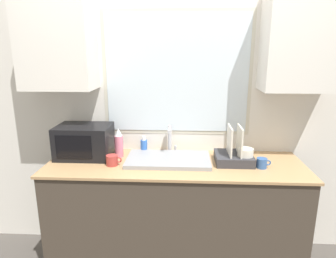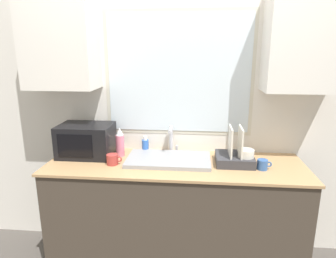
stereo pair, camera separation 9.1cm
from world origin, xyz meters
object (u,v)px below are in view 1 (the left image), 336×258
at_px(spray_bottle, 119,143).
at_px(mug_near_sink, 112,160).
at_px(dish_rack, 235,155).
at_px(soap_bottle, 144,146).
at_px(microwave, 84,141).
at_px(faucet, 170,137).

relative_size(spray_bottle, mug_near_sink, 2.02).
bearing_deg(mug_near_sink, spray_bottle, 86.48).
distance_m(dish_rack, spray_bottle, 0.94).
xyz_separation_m(dish_rack, soap_bottle, (-0.74, 0.20, -0.00)).
relative_size(microwave, soap_bottle, 2.99).
xyz_separation_m(microwave, soap_bottle, (0.47, 0.13, -0.07)).
distance_m(soap_bottle, mug_near_sink, 0.37).
relative_size(dish_rack, soap_bottle, 2.01).
relative_size(faucet, spray_bottle, 0.98).
xyz_separation_m(microwave, spray_bottle, (0.28, 0.01, -0.02)).
bearing_deg(microwave, faucet, 10.15).
height_order(microwave, mug_near_sink, microwave).
distance_m(microwave, mug_near_sink, 0.34).
xyz_separation_m(dish_rack, spray_bottle, (-0.93, 0.09, 0.05)).
bearing_deg(spray_bottle, soap_bottle, 30.91).
relative_size(spray_bottle, soap_bottle, 1.67).
bearing_deg(faucet, soap_bottle, 179.23).
xyz_separation_m(spray_bottle, mug_near_sink, (-0.01, -0.19, -0.08)).
bearing_deg(spray_bottle, dish_rack, -5.56).
distance_m(faucet, dish_rack, 0.56).
distance_m(microwave, soap_bottle, 0.49).
height_order(dish_rack, soap_bottle, dish_rack).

